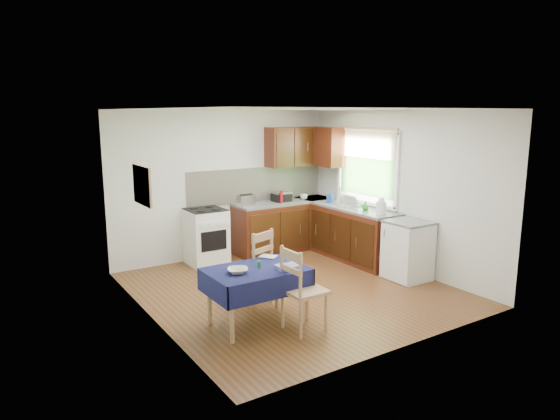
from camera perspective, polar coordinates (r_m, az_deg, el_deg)
floor at (r=7.14m, az=1.43°, el=-9.04°), size 4.20×4.20×0.00m
ceiling at (r=6.71m, az=1.54°, el=11.45°), size 4.00×4.20×0.02m
wall_back at (r=8.61m, az=-6.40°, el=2.96°), size 4.00×0.02×2.50m
wall_front at (r=5.25m, az=14.49°, el=-2.56°), size 4.00×0.02×2.50m
wall_left at (r=5.94m, az=-14.68°, el=-0.99°), size 0.02×4.20×2.50m
wall_right at (r=8.09m, az=13.29°, el=2.22°), size 0.02×4.20×2.50m
base_cabinets at (r=8.76m, az=4.19°, el=-2.33°), size 1.90×2.30×0.86m
worktop_back at (r=8.93m, az=0.56°, el=0.91°), size 1.90×0.60×0.04m
worktop_right at (r=8.41m, az=8.58°, el=0.16°), size 0.60×1.70×0.04m
worktop_corner at (r=9.29m, az=3.91°, el=1.29°), size 0.60×0.60×0.04m
splashback at (r=8.91m, az=-2.60°, el=2.97°), size 2.70×0.02×0.60m
upper_cabinets at (r=9.08m, az=3.10°, el=7.24°), size 1.20×0.85×0.70m
stove at (r=8.28m, az=-8.46°, el=-2.99°), size 0.60×0.61×0.92m
window at (r=8.52m, az=9.89°, el=5.50°), size 0.04×1.48×1.26m
fridge at (r=7.68m, az=14.40°, el=-4.49°), size 0.58×0.60×0.89m
corkboard at (r=6.18m, az=-15.45°, el=2.70°), size 0.04×0.62×0.47m
dining_table at (r=5.84m, az=-2.76°, el=-7.69°), size 1.13×0.77×0.68m
chair_far at (r=6.45m, az=-2.92°, el=-6.31°), size 0.57×0.57×1.00m
chair_near at (r=5.69m, az=2.40°, el=-8.79°), size 0.45×0.45×0.99m
toaster at (r=8.42m, az=-3.89°, el=1.09°), size 0.28×0.17×0.21m
sandwich_press at (r=8.87m, az=0.16°, el=1.54°), size 0.30×0.26×0.18m
sauce_bottle at (r=8.69m, az=0.15°, el=1.50°), size 0.05×0.05×0.22m
yellow_packet at (r=9.07m, az=0.79°, el=1.72°), size 0.13×0.09×0.16m
dish_rack at (r=8.54m, az=7.97°, el=0.63°), size 0.39×0.30×0.19m
kettle at (r=7.90m, az=11.50°, el=0.37°), size 0.16×0.16×0.27m
cup at (r=9.06m, az=2.75°, el=1.52°), size 0.17×0.17×0.10m
soap_bottle_a at (r=8.68m, az=6.84°, el=1.67°), size 0.16×0.16×0.30m
soap_bottle_b at (r=8.78m, az=5.76°, el=1.52°), size 0.13×0.13×0.21m
soap_bottle_c at (r=8.17m, az=9.74°, el=0.48°), size 0.15×0.15×0.15m
plate_bowl at (r=5.66m, az=-4.86°, el=-6.93°), size 0.31×0.31×0.06m
book at (r=6.18m, az=-1.65°, el=-5.52°), size 0.24×0.25×0.02m
spice_jar at (r=5.84m, az=-2.40°, el=-6.20°), size 0.04×0.04×0.08m
tea_towel at (r=5.79m, az=0.83°, el=-6.51°), size 0.26×0.21×0.04m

